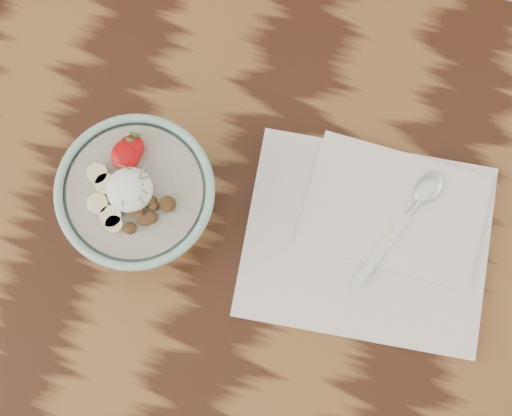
% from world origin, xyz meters
% --- Properties ---
extents(table, '(1.60, 0.90, 0.75)m').
position_xyz_m(table, '(0.00, 0.00, 0.66)').
color(table, black).
rests_on(table, ground).
extents(breakfast_bowl, '(0.17, 0.17, 0.12)m').
position_xyz_m(breakfast_bowl, '(0.09, 0.07, 0.81)').
color(breakfast_bowl, '#8CBCA8').
rests_on(breakfast_bowl, table).
extents(napkin, '(0.31, 0.26, 0.02)m').
position_xyz_m(napkin, '(0.35, 0.11, 0.76)').
color(napkin, white).
rests_on(napkin, table).
extents(spoon, '(0.08, 0.17, 0.01)m').
position_xyz_m(spoon, '(0.39, 0.16, 0.77)').
color(spoon, silver).
rests_on(spoon, napkin).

